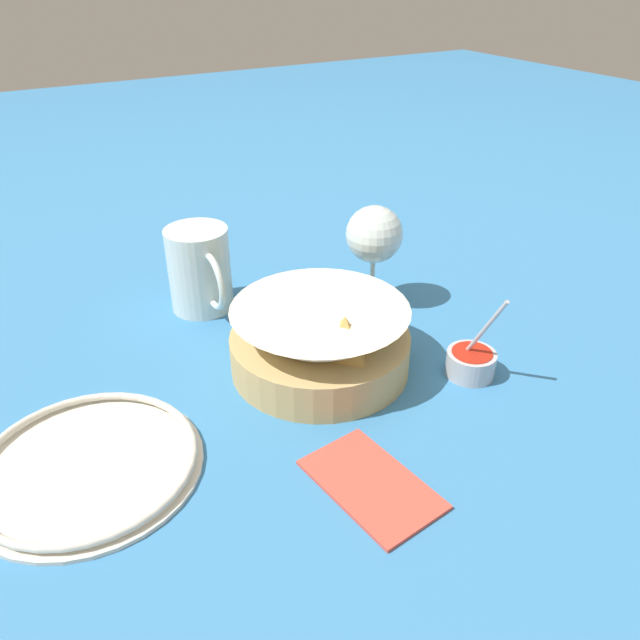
% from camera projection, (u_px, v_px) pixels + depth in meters
% --- Properties ---
extents(ground_plane, '(4.00, 4.00, 0.00)m').
position_uv_depth(ground_plane, '(315.00, 350.00, 0.80)').
color(ground_plane, teal).
extents(food_basket, '(0.22, 0.22, 0.09)m').
position_uv_depth(food_basket, '(320.00, 342.00, 0.75)').
color(food_basket, tan).
rests_on(food_basket, ground_plane).
extents(sauce_cup, '(0.07, 0.06, 0.12)m').
position_uv_depth(sauce_cup, '(471.00, 362.00, 0.75)').
color(sauce_cup, '#B7B7BC').
rests_on(sauce_cup, ground_plane).
extents(wine_glass, '(0.08, 0.08, 0.15)m').
position_uv_depth(wine_glass, '(374.00, 238.00, 0.86)').
color(wine_glass, silver).
rests_on(wine_glass, ground_plane).
extents(beer_mug, '(0.13, 0.09, 0.12)m').
position_uv_depth(beer_mug, '(200.00, 272.00, 0.87)').
color(beer_mug, silver).
rests_on(beer_mug, ground_plane).
extents(side_plate, '(0.23, 0.23, 0.01)m').
position_uv_depth(side_plate, '(87.00, 464.00, 0.61)').
color(side_plate, silver).
rests_on(side_plate, ground_plane).
extents(napkin, '(0.14, 0.10, 0.01)m').
position_uv_depth(napkin, '(371.00, 483.00, 0.60)').
color(napkin, '#DB4C3D').
rests_on(napkin, ground_plane).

